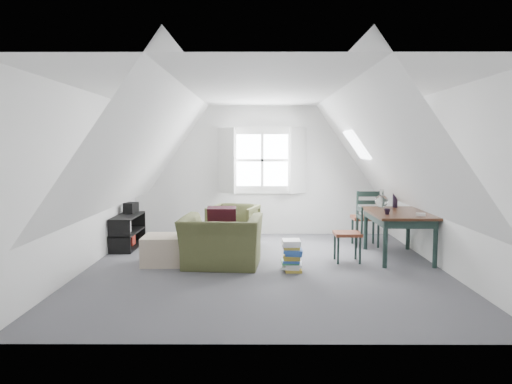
{
  "coord_description": "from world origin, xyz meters",
  "views": [
    {
      "loc": [
        -0.08,
        -6.96,
        1.72
      ],
      "look_at": [
        -0.11,
        0.6,
        1.03
      ],
      "focal_mm": 35.0,
      "sensor_mm": 36.0,
      "label": 1
    }
  ],
  "objects_px": {
    "dining_chair_far": "(366,217)",
    "dining_chair_near": "(350,233)",
    "ottoman": "(165,250)",
    "dining_table": "(398,218)",
    "magazine_stack": "(292,255)",
    "armchair_near": "(222,266)",
    "armchair_far": "(234,246)",
    "media_shelf": "(127,233)"
  },
  "relations": [
    {
      "from": "dining_chair_near",
      "to": "magazine_stack",
      "type": "bearing_deg",
      "value": -42.33
    },
    {
      "from": "armchair_far",
      "to": "dining_table",
      "type": "bearing_deg",
      "value": -4.14
    },
    {
      "from": "armchair_near",
      "to": "ottoman",
      "type": "bearing_deg",
      "value": -5.48
    },
    {
      "from": "ottoman",
      "to": "dining_chair_near",
      "type": "bearing_deg",
      "value": 3.11
    },
    {
      "from": "armchair_near",
      "to": "dining_table",
      "type": "bearing_deg",
      "value": -163.04
    },
    {
      "from": "armchair_near",
      "to": "ottoman",
      "type": "height_order",
      "value": "ottoman"
    },
    {
      "from": "armchair_near",
      "to": "dining_chair_far",
      "type": "height_order",
      "value": "dining_chair_far"
    },
    {
      "from": "dining_chair_near",
      "to": "magazine_stack",
      "type": "height_order",
      "value": "dining_chair_near"
    },
    {
      "from": "dining_chair_far",
      "to": "media_shelf",
      "type": "bearing_deg",
      "value": -4.6
    },
    {
      "from": "armchair_near",
      "to": "magazine_stack",
      "type": "distance_m",
      "value": 1.05
    },
    {
      "from": "media_shelf",
      "to": "magazine_stack",
      "type": "distance_m",
      "value": 3.1
    },
    {
      "from": "magazine_stack",
      "to": "armchair_near",
      "type": "bearing_deg",
      "value": 165.9
    },
    {
      "from": "dining_chair_far",
      "to": "ottoman",
      "type": "bearing_deg",
      "value": 15.17
    },
    {
      "from": "dining_table",
      "to": "dining_chair_near",
      "type": "xyz_separation_m",
      "value": [
        -0.79,
        -0.26,
        -0.19
      ]
    },
    {
      "from": "dining_chair_far",
      "to": "dining_chair_near",
      "type": "height_order",
      "value": "dining_chair_far"
    },
    {
      "from": "dining_chair_far",
      "to": "dining_chair_near",
      "type": "xyz_separation_m",
      "value": [
        -0.49,
        -1.17,
        -0.07
      ]
    },
    {
      "from": "magazine_stack",
      "to": "dining_chair_near",
      "type": "bearing_deg",
      "value": 31.77
    },
    {
      "from": "dining_table",
      "to": "media_shelf",
      "type": "distance_m",
      "value": 4.45
    },
    {
      "from": "ottoman",
      "to": "dining_chair_far",
      "type": "height_order",
      "value": "dining_chair_far"
    },
    {
      "from": "armchair_far",
      "to": "media_shelf",
      "type": "relative_size",
      "value": 0.73
    },
    {
      "from": "dining_table",
      "to": "dining_chair_far",
      "type": "relative_size",
      "value": 1.48
    },
    {
      "from": "armchair_near",
      "to": "dining_table",
      "type": "distance_m",
      "value": 2.81
    },
    {
      "from": "armchair_near",
      "to": "media_shelf",
      "type": "relative_size",
      "value": 1.03
    },
    {
      "from": "dining_table",
      "to": "magazine_stack",
      "type": "relative_size",
      "value": 3.34
    },
    {
      "from": "armchair_far",
      "to": "ottoman",
      "type": "bearing_deg",
      "value": -111.58
    },
    {
      "from": "ottoman",
      "to": "dining_chair_far",
      "type": "relative_size",
      "value": 0.65
    },
    {
      "from": "dining_table",
      "to": "dining_chair_far",
      "type": "bearing_deg",
      "value": 103.44
    },
    {
      "from": "armchair_near",
      "to": "media_shelf",
      "type": "xyz_separation_m",
      "value": [
        -1.69,
        1.3,
        0.25
      ]
    },
    {
      "from": "armchair_far",
      "to": "magazine_stack",
      "type": "height_order",
      "value": "magazine_stack"
    },
    {
      "from": "dining_chair_far",
      "to": "dining_chair_near",
      "type": "distance_m",
      "value": 1.27
    },
    {
      "from": "dining_table",
      "to": "media_shelf",
      "type": "height_order",
      "value": "dining_table"
    },
    {
      "from": "armchair_far",
      "to": "dining_chair_near",
      "type": "bearing_deg",
      "value": -17.81
    },
    {
      "from": "armchair_near",
      "to": "ottoman",
      "type": "xyz_separation_m",
      "value": [
        -0.84,
        0.16,
        0.21
      ]
    },
    {
      "from": "dining_chair_near",
      "to": "magazine_stack",
      "type": "xyz_separation_m",
      "value": [
        -0.89,
        -0.55,
        -0.22
      ]
    },
    {
      "from": "dining_table",
      "to": "armchair_far",
      "type": "bearing_deg",
      "value": 156.55
    },
    {
      "from": "ottoman",
      "to": "dining_chair_near",
      "type": "height_order",
      "value": "dining_chair_near"
    },
    {
      "from": "armchair_far",
      "to": "magazine_stack",
      "type": "relative_size",
      "value": 1.85
    },
    {
      "from": "dining_table",
      "to": "dining_chair_far",
      "type": "distance_m",
      "value": 0.96
    },
    {
      "from": "ottoman",
      "to": "dining_chair_near",
      "type": "relative_size",
      "value": 0.75
    },
    {
      "from": "ottoman",
      "to": "dining_table",
      "type": "xyz_separation_m",
      "value": [
        3.52,
        0.41,
        0.41
      ]
    },
    {
      "from": "dining_chair_near",
      "to": "armchair_near",
      "type": "bearing_deg",
      "value": -64.97
    },
    {
      "from": "armchair_near",
      "to": "dining_chair_far",
      "type": "relative_size",
      "value": 1.15
    }
  ]
}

